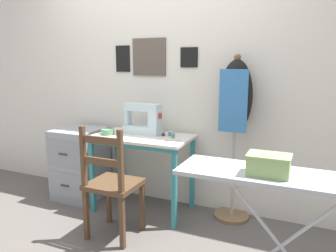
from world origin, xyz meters
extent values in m
plane|color=#5B5651|center=(0.00, 0.00, 0.00)|extent=(14.00, 14.00, 0.00)
cube|color=silver|center=(0.00, 0.60, 1.27)|extent=(10.00, 0.05, 2.55)
cube|color=brown|center=(-0.07, 0.56, 1.48)|extent=(0.36, 0.02, 0.37)
cube|color=black|center=(-0.38, 0.57, 1.46)|extent=(0.16, 0.01, 0.27)
cube|color=black|center=(0.35, 0.57, 1.47)|extent=(0.17, 0.01, 0.19)
cube|color=silver|center=(0.00, 0.27, 0.73)|extent=(0.93, 0.53, 0.02)
cube|color=teal|center=(0.00, 0.04, 0.70)|extent=(0.85, 0.03, 0.04)
cube|color=teal|center=(-0.43, 0.04, 0.36)|extent=(0.04, 0.04, 0.72)
cube|color=teal|center=(0.43, 0.04, 0.36)|extent=(0.04, 0.04, 0.72)
cube|color=teal|center=(-0.43, 0.49, 0.36)|extent=(0.04, 0.04, 0.72)
cube|color=teal|center=(0.43, 0.49, 0.36)|extent=(0.04, 0.04, 0.72)
cube|color=silver|center=(-0.04, 0.35, 0.79)|extent=(0.36, 0.16, 0.08)
cube|color=silver|center=(0.10, 0.35, 0.93)|extent=(0.09, 0.14, 0.22)
cube|color=silver|center=(-0.06, 0.35, 1.01)|extent=(0.32, 0.12, 0.07)
cube|color=silver|center=(-0.20, 0.35, 0.90)|extent=(0.04, 0.09, 0.15)
cylinder|color=#B22D2D|center=(0.15, 0.35, 0.93)|extent=(0.02, 0.06, 0.06)
cylinder|color=#99999E|center=(0.10, 0.35, 1.05)|extent=(0.01, 0.01, 0.02)
cylinder|color=#56895B|center=(-0.33, 0.17, 0.77)|extent=(0.12, 0.12, 0.05)
cylinder|color=#2F4B32|center=(-0.33, 0.17, 0.80)|extent=(0.10, 0.10, 0.01)
cube|color=silver|center=(0.36, 0.20, 0.75)|extent=(0.10, 0.07, 0.00)
cube|color=silver|center=(0.37, 0.19, 0.75)|extent=(0.11, 0.05, 0.00)
torus|color=#DB511E|center=(0.30, 0.16, 0.75)|extent=(0.03, 0.03, 0.01)
torus|color=#DB511E|center=(0.30, 0.17, 0.75)|extent=(0.03, 0.03, 0.01)
cylinder|color=black|center=(0.19, 0.33, 0.76)|extent=(0.03, 0.03, 0.03)
cylinder|color=beige|center=(0.19, 0.33, 0.78)|extent=(0.04, 0.04, 0.00)
cylinder|color=beige|center=(0.19, 0.33, 0.75)|extent=(0.04, 0.04, 0.00)
cylinder|color=#2875C1|center=(0.25, 0.36, 0.77)|extent=(0.03, 0.03, 0.04)
cylinder|color=beige|center=(0.25, 0.36, 0.79)|extent=(0.04, 0.04, 0.00)
cylinder|color=beige|center=(0.25, 0.36, 0.75)|extent=(0.04, 0.04, 0.00)
cylinder|color=green|center=(0.31, 0.29, 0.77)|extent=(0.03, 0.03, 0.04)
cylinder|color=beige|center=(0.31, 0.29, 0.78)|extent=(0.04, 0.04, 0.00)
cylinder|color=beige|center=(0.31, 0.29, 0.75)|extent=(0.04, 0.04, 0.00)
cube|color=#513823|center=(0.01, -0.25, 0.45)|extent=(0.40, 0.38, 0.04)
cube|color=#513823|center=(-0.16, -0.09, 0.21)|extent=(0.04, 0.04, 0.43)
cube|color=#513823|center=(0.18, -0.09, 0.21)|extent=(0.04, 0.04, 0.43)
cube|color=#513823|center=(-0.16, -0.41, 0.21)|extent=(0.04, 0.04, 0.43)
cube|color=#513823|center=(0.18, -0.41, 0.21)|extent=(0.04, 0.04, 0.43)
cube|color=#513823|center=(-0.16, -0.41, 0.71)|extent=(0.04, 0.04, 0.48)
cube|color=#513823|center=(0.18, -0.41, 0.71)|extent=(0.04, 0.04, 0.48)
cube|color=#513823|center=(0.01, -0.41, 0.85)|extent=(0.34, 0.02, 0.06)
cube|color=#513823|center=(0.01, -0.41, 0.68)|extent=(0.34, 0.02, 0.06)
cube|color=#93999E|center=(-0.77, 0.28, 0.37)|extent=(0.45, 0.49, 0.75)
cube|color=gray|center=(-0.77, 0.04, 0.54)|extent=(0.41, 0.01, 0.27)
cube|color=#333338|center=(-0.77, 0.03, 0.54)|extent=(0.10, 0.01, 0.02)
cube|color=gray|center=(-0.77, 0.04, 0.21)|extent=(0.41, 0.01, 0.27)
cube|color=#333338|center=(-0.77, 0.03, 0.21)|extent=(0.10, 0.01, 0.02)
cylinder|color=#846647|center=(0.83, 0.45, 0.01)|extent=(0.32, 0.32, 0.03)
cylinder|color=#ADA89E|center=(0.83, 0.45, 0.47)|extent=(0.03, 0.03, 0.88)
ellipsoid|color=black|center=(0.83, 0.45, 1.14)|extent=(0.29, 0.21, 0.64)
sphere|color=brown|center=(0.83, 0.45, 1.47)|extent=(0.06, 0.06, 0.06)
cube|color=teal|center=(0.83, 0.34, 1.10)|extent=(0.24, 0.01, 0.54)
cube|color=#ADB2B7|center=(1.35, -0.59, 0.81)|extent=(1.18, 0.36, 0.02)
cylinder|color=#B7B7BC|center=(1.35, -0.59, 0.40)|extent=(0.72, 0.02, 0.81)
cylinder|color=#B7B7BC|center=(1.35, -0.59, 0.40)|extent=(0.72, 0.02, 0.81)
cube|color=#8EB266|center=(1.26, -0.63, 0.88)|extent=(0.22, 0.15, 0.11)
cube|color=#9DC470|center=(1.26, -0.63, 0.94)|extent=(0.23, 0.16, 0.01)
camera|label=1|loc=(1.45, -2.39, 1.42)|focal=35.00mm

